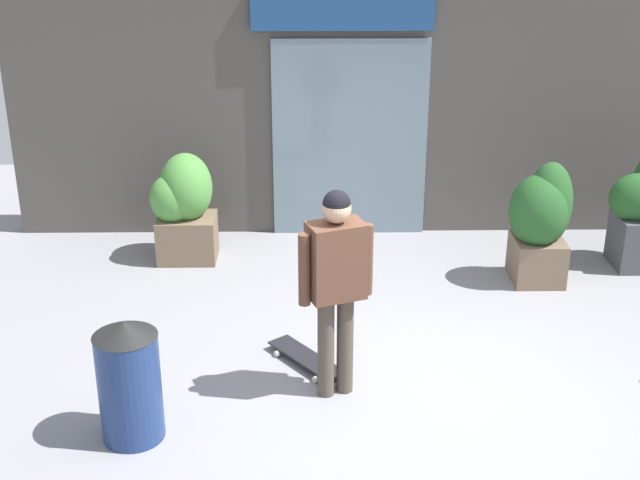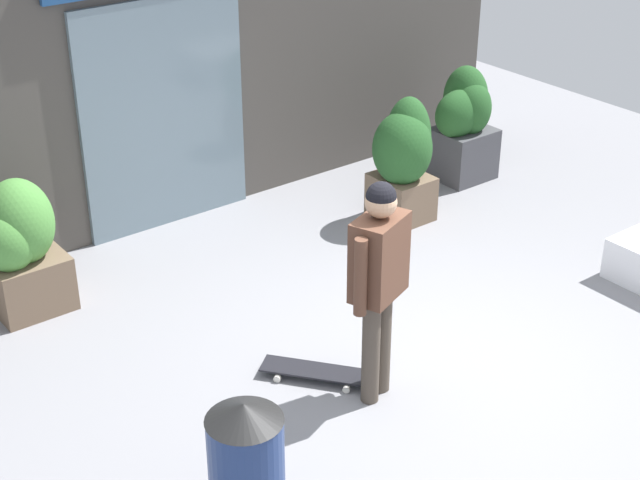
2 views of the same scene
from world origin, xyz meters
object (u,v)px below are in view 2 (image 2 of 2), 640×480
Objects in this scene: planter_box_left at (464,122)px; planter_box_right at (404,157)px; skateboard at (316,371)px; skateboarder at (379,270)px; trash_bin at (246,469)px; planter_box_mid at (21,245)px.

planter_box_right reaches higher than planter_box_left.
planter_box_right is at bearing -92.94° from skateboard.
planter_box_right is (2.10, 2.05, -0.38)m from skateboarder.
trash_bin is at bearing -148.09° from planter_box_left.
skateboarder is 1.80× the size of trash_bin.
skateboard is 2.90m from planter_box_right.
planter_box_left reaches higher than skateboard.
trash_bin is (-1.49, -0.57, -0.56)m from skateboarder.
trash_bin is (-1.26, -0.99, 0.41)m from skateboard.
skateboard is 1.65m from trash_bin.
skateboard is (-0.22, 0.42, -0.97)m from skateboarder.
planter_box_mid is (-1.29, 2.25, 0.54)m from skateboard.
skateboard is at bearing -60.23° from planter_box_mid.
planter_box_mid is (-4.79, 0.26, -0.03)m from planter_box_left.
skateboarder reaches higher than planter_box_right.
planter_box_mid is at bearing 170.21° from planter_box_right.
planter_box_left reaches higher than trash_bin.
planter_box_mid is at bearing 90.45° from trash_bin.
skateboard is at bearing -150.50° from planter_box_left.
planter_box_right reaches higher than skateboard.
skateboard is 2.65m from planter_box_mid.
skateboarder is at bearing -60.48° from planter_box_mid.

